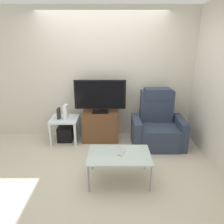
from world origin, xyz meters
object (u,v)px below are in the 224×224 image
Objects in this scene: subwoofer_box at (65,134)px; coffee_table at (118,156)px; tv_stand at (100,126)px; book_upright at (58,113)px; recliner_armchair at (157,126)px; cell_phone at (121,153)px; television at (99,96)px; side_table at (64,122)px; game_console at (65,112)px.

coffee_table is at bearing -51.48° from subwoofer_box.
tv_stand reaches higher than subwoofer_box.
recliner_armchair is at bearing -4.27° from book_upright.
cell_phone is (1.19, -1.29, -0.17)m from book_upright.
television reaches higher than cell_phone.
book_upright reaches higher than cell_phone.
tv_stand is at bearing 156.66° from recliner_armchair.
game_console is (0.03, 0.01, 0.21)m from side_table.
television reaches higher than side_table.
book_upright is at bearing -172.42° from television.
recliner_armchair reaches higher than book_upright.
recliner_armchair is at bearing -5.12° from side_table.
tv_stand is at bearing -90.00° from television.
recliner_armchair is at bearing 56.11° from coffee_table.
cell_phone is at bearing -134.70° from recliner_armchair.
side_table reaches higher than cell_phone.
cell_phone is (1.09, -1.31, 0.28)m from subwoofer_box.
subwoofer_box is at bearing 128.52° from coffee_table.
book_upright is (-0.82, -0.09, 0.30)m from tv_stand.
game_console is at bearing 162.95° from recliner_armchair.
tv_stand is 0.64m from television.
recliner_armchair reaches higher than tv_stand.
tv_stand is 0.88m from book_upright.
recliner_armchair reaches higher than side_table.
recliner_armchair is at bearing 80.47° from cell_phone.
tv_stand is at bearing 5.56° from side_table.
cell_phone reaches higher than subwoofer_box.
television is at bearing 103.47° from coffee_table.
game_console is 1.70m from cell_phone.
game_console is 1.80× the size of cell_phone.
side_table is 3.60× the size of cell_phone.
recliner_armchair is 7.20× the size of cell_phone.
game_console is (-0.68, -0.08, -0.31)m from television.
television is at bearing 7.06° from subwoofer_box.
book_upright reaches higher than subwoofer_box.
cell_phone is at bearing -75.06° from television.
subwoofer_box is (-0.72, -0.07, -0.14)m from tv_stand.
subwoofer_box is 0.48m from game_console.
television reaches higher than tv_stand.
book_upright is (-0.82, -0.11, -0.33)m from television.
cell_phone is (0.03, 0.02, 0.03)m from coffee_table.
game_console is at bearing 152.33° from cell_phone.
tv_stand reaches higher than coffee_table.
book_upright is (-0.10, -0.02, 0.19)m from side_table.
tv_stand is 2.44× the size of subwoofer_box.
television is at bearing 7.06° from side_table.
recliner_armchair is 1.20× the size of coffee_table.
book_upright is at bearing 156.39° from cell_phone.
tv_stand is at bearing 103.65° from coffee_table.
coffee_table is (0.34, -1.41, -0.53)m from television.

